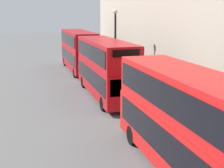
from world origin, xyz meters
name	(u,v)px	position (x,y,z in m)	size (l,w,h in m)	color
bus_leading	(188,119)	(1.60, 5.98, 2.43)	(2.59, 10.16, 4.42)	red
bus_second_in_queue	(105,66)	(1.60, 19.00, 2.51)	(2.59, 10.39, 4.57)	#A80F14
bus_third_in_queue	(78,49)	(1.60, 31.10, 2.53)	(2.59, 10.89, 4.60)	#A80F14
street_lamp	(115,40)	(3.42, 22.30, 4.28)	(0.44, 0.44, 7.00)	black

